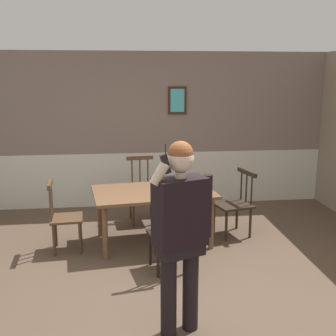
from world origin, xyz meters
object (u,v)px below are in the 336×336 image
at_px(chair_at_table_head, 235,203).
at_px(person_figure, 181,225).
at_px(chair_by_doorway, 142,192).
at_px(dining_table, 153,197).
at_px(chair_near_window, 64,217).
at_px(chair_opposite_corner, 169,233).

xyz_separation_m(chair_at_table_head, person_figure, (-1.10, -2.21, 0.53)).
bearing_deg(chair_by_doorway, dining_table, 90.43).
bearing_deg(person_figure, chair_near_window, -77.33).
bearing_deg(chair_near_window, person_figure, 28.47).
relative_size(chair_at_table_head, person_figure, 0.54).
relative_size(chair_by_doorway, person_figure, 0.59).
height_order(dining_table, chair_near_window, chair_near_window).
bearing_deg(chair_opposite_corner, chair_at_table_head, 33.54).
height_order(dining_table, chair_by_doorway, chair_by_doorway).
distance_m(chair_near_window, chair_opposite_corner, 1.47).
height_order(chair_at_table_head, chair_opposite_corner, chair_opposite_corner).
distance_m(chair_near_window, chair_at_table_head, 2.35).
height_order(chair_by_doorway, person_figure, person_figure).
xyz_separation_m(dining_table, chair_opposite_corner, (0.11, -0.87, -0.17)).
bearing_deg(person_figure, chair_by_doorway, -106.71).
bearing_deg(chair_at_table_head, chair_near_window, 83.59).
bearing_deg(chair_opposite_corner, dining_table, 86.68).
relative_size(chair_near_window, person_figure, 0.54).
height_order(chair_by_doorway, chair_at_table_head, chair_by_doorway).
bearing_deg(chair_at_table_head, person_figure, 139.97).
distance_m(chair_by_doorway, chair_opposite_corner, 1.76).
distance_m(chair_at_table_head, person_figure, 2.52).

